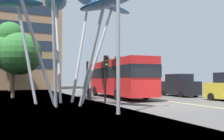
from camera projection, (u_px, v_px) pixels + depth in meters
The scene contains 13 objects.
ground at pixel (156, 107), 14.94m from camera, with size 120.00×240.00×0.10m.
red_bus at pixel (118, 76), 22.01m from camera, with size 3.03×10.71×3.62m.
leaf_sculpture at pixel (62, 3), 16.67m from camera, with size 11.03×11.03×8.58m.
traffic_light_kerb_near at pixel (106, 69), 16.99m from camera, with size 0.28×0.42×3.36m.
traffic_light_kerb_far at pixel (88, 72), 20.97m from camera, with size 0.28×0.42×3.25m.
car_parked_mid at pixel (179, 86), 23.97m from camera, with size 1.96×4.42×2.23m.
car_parked_far at pixel (150, 85), 29.79m from camera, with size 1.95×3.96×2.04m.
car_side_street at pixel (122, 84), 35.40m from camera, with size 2.08×3.81×2.27m.
car_far_side at pixel (108, 84), 41.90m from camera, with size 1.95×4.53×2.17m.
street_lamp at pixel (124, 11), 11.60m from camera, with size 1.43×0.44×7.87m.
tree_pavement_near at pixel (15, 52), 22.29m from camera, with size 4.58×5.24×7.09m.
tree_pavement_far at pixel (10, 58), 37.18m from camera, with size 4.79×4.58×7.69m.
pedestrian at pixel (90, 89), 19.38m from camera, with size 0.34×0.34×1.84m.
Camera 1 is at (-9.17, -12.71, 1.61)m, focal length 38.35 mm.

